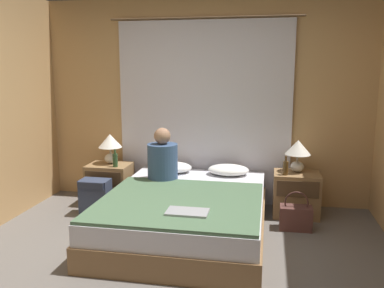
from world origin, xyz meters
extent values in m
plane|color=#66605B|center=(0.00, 0.00, 0.00)|extent=(16.00, 16.00, 0.00)
cube|color=tan|center=(0.00, 2.07, 1.25)|extent=(4.12, 0.06, 2.50)
cube|color=silver|center=(0.00, 2.01, 1.11)|extent=(2.13, 0.03, 2.23)
cylinder|color=brown|center=(0.00, 2.01, 2.25)|extent=(2.33, 0.02, 0.02)
cube|color=olive|center=(0.00, 0.93, 0.12)|extent=(1.56, 2.05, 0.23)
cube|color=silver|center=(0.00, 0.93, 0.33)|extent=(1.52, 2.01, 0.19)
cube|color=#937047|center=(-1.13, 1.69, 0.25)|extent=(0.51, 0.41, 0.50)
cube|color=#4C3823|center=(-1.13, 1.48, 0.37)|extent=(0.45, 0.02, 0.18)
cube|color=#937047|center=(1.13, 1.69, 0.25)|extent=(0.51, 0.41, 0.50)
cube|color=#4C3823|center=(1.13, 1.48, 0.37)|extent=(0.45, 0.02, 0.18)
ellipsoid|color=silver|center=(-1.13, 1.74, 0.56)|extent=(0.15, 0.15, 0.12)
cylinder|color=#B2A893|center=(-1.13, 1.74, 0.66)|extent=(0.02, 0.02, 0.08)
cone|color=white|center=(-1.13, 1.74, 0.78)|extent=(0.29, 0.29, 0.16)
ellipsoid|color=silver|center=(1.13, 1.74, 0.56)|extent=(0.15, 0.15, 0.12)
cylinder|color=#B2A893|center=(1.13, 1.74, 0.66)|extent=(0.02, 0.02, 0.08)
cone|color=white|center=(1.13, 1.74, 0.78)|extent=(0.29, 0.29, 0.16)
ellipsoid|color=white|center=(-0.34, 1.74, 0.49)|extent=(0.48, 0.35, 0.12)
ellipsoid|color=white|center=(0.34, 1.74, 0.49)|extent=(0.48, 0.35, 0.12)
cube|color=#4C6B4C|center=(0.00, 0.63, 0.44)|extent=(1.50, 1.39, 0.03)
cylinder|color=#38517A|center=(-0.36, 1.36, 0.63)|extent=(0.34, 0.34, 0.41)
sphere|color=#A87A5B|center=(-0.36, 1.36, 0.93)|extent=(0.18, 0.18, 0.18)
cylinder|color=#2D4C28|center=(-1.00, 1.58, 0.58)|extent=(0.06, 0.06, 0.16)
cylinder|color=#2D4C28|center=(-1.00, 1.58, 0.69)|extent=(0.02, 0.02, 0.06)
cylinder|color=#513819|center=(0.99, 1.58, 0.57)|extent=(0.06, 0.06, 0.15)
cylinder|color=#513819|center=(0.99, 1.58, 0.68)|extent=(0.02, 0.02, 0.06)
cube|color=#9EA0A5|center=(0.14, 0.31, 0.46)|extent=(0.36, 0.22, 0.02)
cube|color=#333D56|center=(-1.14, 1.29, 0.21)|extent=(0.33, 0.21, 0.41)
cube|color=#283045|center=(-1.14, 1.27, 0.37)|extent=(0.30, 0.22, 0.08)
cube|color=brown|center=(1.10, 1.26, 0.12)|extent=(0.33, 0.19, 0.25)
torus|color=#492B27|center=(1.10, 1.26, 0.29)|extent=(0.25, 0.02, 0.25)
camera|label=1|loc=(0.79, -2.91, 1.67)|focal=38.00mm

